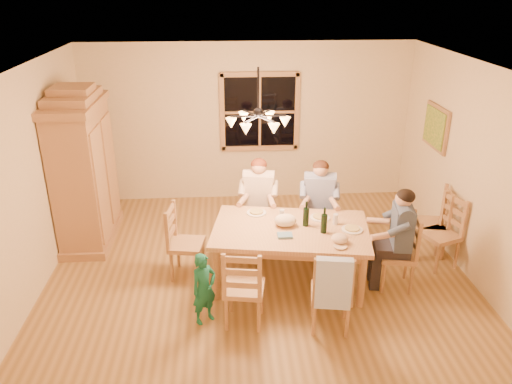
{
  "coord_description": "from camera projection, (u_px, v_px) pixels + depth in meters",
  "views": [
    {
      "loc": [
        -0.4,
        -5.74,
        3.64
      ],
      "look_at": [
        -0.02,
        0.1,
        1.11
      ],
      "focal_mm": 35.0,
      "sensor_mm": 36.0,
      "label": 1
    }
  ],
  "objects": [
    {
      "name": "chair_end_left",
      "position": [
        187.0,
        255.0,
        6.51
      ],
      "size": [
        0.48,
        0.5,
        0.99
      ],
      "rotation": [
        0.0,
        0.0,
        -1.73
      ],
      "color": "#9F7A46",
      "rests_on": "floor"
    },
    {
      "name": "chair_spare_front",
      "position": [
        438.0,
        245.0,
        6.75
      ],
      "size": [
        0.55,
        0.56,
        0.99
      ],
      "rotation": [
        0.0,
        0.0,
        1.93
      ],
      "color": "#9F7A46",
      "rests_on": "floor"
    },
    {
      "name": "chair_end_right",
      "position": [
        396.0,
        265.0,
        6.28
      ],
      "size": [
        0.48,
        0.5,
        0.99
      ],
      "rotation": [
        0.0,
        0.0,
        1.41
      ],
      "color": "#9F7A46",
      "rests_on": "floor"
    },
    {
      "name": "floor",
      "position": [
        258.0,
        270.0,
        6.72
      ],
      "size": [
        5.5,
        5.5,
        0.0
      ],
      "primitive_type": "plane",
      "color": "olive",
      "rests_on": "ground"
    },
    {
      "name": "painting",
      "position": [
        436.0,
        127.0,
        7.35
      ],
      "size": [
        0.06,
        0.78,
        0.64
      ],
      "color": "#A27646",
      "rests_on": "wall_right"
    },
    {
      "name": "wine_bottle_b",
      "position": [
        324.0,
        220.0,
        6.04
      ],
      "size": [
        0.08,
        0.08,
        0.33
      ],
      "primitive_type": "cylinder",
      "color": "black",
      "rests_on": "dining_table"
    },
    {
      "name": "wall_left",
      "position": [
        31.0,
        183.0,
        6.02
      ],
      "size": [
        0.02,
        5.0,
        2.7
      ],
      "primitive_type": "cube",
      "color": "beige",
      "rests_on": "floor"
    },
    {
      "name": "chair_near_right",
      "position": [
        330.0,
        304.0,
        5.53
      ],
      "size": [
        0.5,
        0.48,
        0.99
      ],
      "rotation": [
        0.0,
        0.0,
        -0.16
      ],
      "color": "#9F7A46",
      "rests_on": "floor"
    },
    {
      "name": "towel",
      "position": [
        333.0,
        284.0,
        5.19
      ],
      "size": [
        0.39,
        0.16,
        0.58
      ],
      "primitive_type": "cube",
      "rotation": [
        0.0,
        0.0,
        -0.16
      ],
      "color": "#ACC3E9",
      "rests_on": "chair_near_right"
    },
    {
      "name": "chair_spare_back",
      "position": [
        429.0,
        233.0,
        7.05
      ],
      "size": [
        0.49,
        0.51,
        0.99
      ],
      "rotation": [
        0.0,
        0.0,
        1.39
      ],
      "color": "#9F7A46",
      "rests_on": "floor"
    },
    {
      "name": "armoire",
      "position": [
        84.0,
        173.0,
        7.14
      ],
      "size": [
        0.66,
        1.4,
        2.3
      ],
      "color": "#A27646",
      "rests_on": "floor"
    },
    {
      "name": "wine_glass_a",
      "position": [
        282.0,
        215.0,
        6.4
      ],
      "size": [
        0.06,
        0.06,
        0.14
      ],
      "primitive_type": "cylinder",
      "color": "silver",
      "rests_on": "dining_table"
    },
    {
      "name": "window",
      "position": [
        260.0,
        112.0,
        8.38
      ],
      "size": [
        1.3,
        0.06,
        1.3
      ],
      "color": "black",
      "rests_on": "wall_back"
    },
    {
      "name": "plate_plaid",
      "position": [
        320.0,
        218.0,
        6.46
      ],
      "size": [
        0.26,
        0.26,
        0.02
      ],
      "primitive_type": "cylinder",
      "color": "white",
      "rests_on": "dining_table"
    },
    {
      "name": "wall_right",
      "position": [
        473.0,
        172.0,
        6.35
      ],
      "size": [
        0.02,
        5.0,
        2.7
      ],
      "primitive_type": "cube",
      "color": "beige",
      "rests_on": "floor"
    },
    {
      "name": "dining_table",
      "position": [
        290.0,
        235.0,
        6.25
      ],
      "size": [
        2.09,
        1.47,
        0.76
      ],
      "rotation": [
        0.0,
        0.0,
        -0.16
      ],
      "color": "#AC764C",
      "rests_on": "floor"
    },
    {
      "name": "child",
      "position": [
        204.0,
        289.0,
        5.58
      ],
      "size": [
        0.38,
        0.35,
        0.86
      ],
      "primitive_type": "imported",
      "rotation": [
        0.0,
        0.0,
        0.65
      ],
      "color": "#186C52",
      "rests_on": "floor"
    },
    {
      "name": "chair_near_left",
      "position": [
        244.0,
        299.0,
        5.61
      ],
      "size": [
        0.5,
        0.48,
        0.99
      ],
      "rotation": [
        0.0,
        0.0,
        -0.16
      ],
      "color": "#9F7A46",
      "rests_on": "floor"
    },
    {
      "name": "adult_woman",
      "position": [
        259.0,
        192.0,
        7.06
      ],
      "size": [
        0.44,
        0.48,
        0.87
      ],
      "rotation": [
        0.0,
        0.0,
        2.98
      ],
      "color": "beige",
      "rests_on": "floor"
    },
    {
      "name": "wall_back",
      "position": [
        248.0,
        123.0,
        8.48
      ],
      "size": [
        5.5,
        0.02,
        2.7
      ],
      "primitive_type": "cube",
      "color": "beige",
      "rests_on": "floor"
    },
    {
      "name": "chair_far_left",
      "position": [
        259.0,
        226.0,
        7.27
      ],
      "size": [
        0.5,
        0.48,
        0.99
      ],
      "rotation": [
        0.0,
        0.0,
        2.98
      ],
      "color": "#9F7A46",
      "rests_on": "floor"
    },
    {
      "name": "napkin",
      "position": [
        285.0,
        235.0,
        6.0
      ],
      "size": [
        0.2,
        0.17,
        0.03
      ],
      "primitive_type": "cube",
      "rotation": [
        0.0,
        0.0,
        -0.16
      ],
      "color": "#557D9C",
      "rests_on": "dining_table"
    },
    {
      "name": "chandelier",
      "position": [
        258.0,
        120.0,
        5.9
      ],
      "size": [
        0.77,
        0.68,
        0.71
      ],
      "color": "black",
      "rests_on": "ceiling"
    },
    {
      "name": "plate_woman",
      "position": [
        256.0,
        213.0,
        6.59
      ],
      "size": [
        0.26,
        0.26,
        0.02
      ],
      "primitive_type": "cylinder",
      "color": "white",
      "rests_on": "dining_table"
    },
    {
      "name": "wine_bottle_a",
      "position": [
        306.0,
        214.0,
        6.21
      ],
      "size": [
        0.08,
        0.08,
        0.33
      ],
      "primitive_type": "cylinder",
      "color": "black",
      "rests_on": "dining_table"
    },
    {
      "name": "adult_plaid_man",
      "position": [
        319.0,
        194.0,
        6.98
      ],
      "size": [
        0.44,
        0.48,
        0.87
      ],
      "rotation": [
        0.0,
        0.0,
        2.98
      ],
      "color": "#304586",
      "rests_on": "floor"
    },
    {
      "name": "plate_slate",
      "position": [
        352.0,
        230.0,
        6.15
      ],
      "size": [
        0.26,
        0.26,
        0.02
      ],
      "primitive_type": "cylinder",
      "color": "white",
      "rests_on": "dining_table"
    },
    {
      "name": "adult_slate_man",
      "position": [
        401.0,
        227.0,
        6.07
      ],
      "size": [
        0.48,
        0.44,
        0.87
      ],
      "rotation": [
        0.0,
        0.0,
        1.41
      ],
      "color": "#43526C",
      "rests_on": "floor"
    },
    {
      "name": "cloth_bundle",
      "position": [
        285.0,
        220.0,
        6.24
      ],
      "size": [
        0.28,
        0.22,
        0.15
      ],
      "primitive_type": "ellipsoid",
      "color": "beige",
      "rests_on": "dining_table"
    },
    {
      "name": "wine_glass_b",
      "position": [
        336.0,
        219.0,
        6.28
      ],
      "size": [
        0.06,
        0.06,
        0.14
      ],
      "primitive_type": "cylinder",
      "color": "silver",
      "rests_on": "dining_table"
    },
    {
      "name": "cap",
      "position": [
        340.0,
        239.0,
        5.85
      ],
      "size": [
        0.2,
        0.2,
        0.11
      ],
      "primitive_type": "ellipsoid",
      "color": "#CDAB88",
      "rests_on": "dining_table"
    },
    {
      "name": "chair_far_right",
      "position": [
        318.0,
        228.0,
        7.2
      ],
      "size": [
        0.5,
        0.48,
        0.99
      ],
      "rotation": [
        0.0,
        0.0,
        2.98
      ],
      "color": "#9F7A46",
      "rests_on": "floor"
    },
    {
      "name": "ceiling",
      "position": [
        258.0,
        67.0,
        5.65
      ],
      "size": [
        5.5,
        5.0,
        0.02
      ],
      "primitive_type": "cube",
      "color": "white",
      "rests_on": "wall_back"
    }
  ]
}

